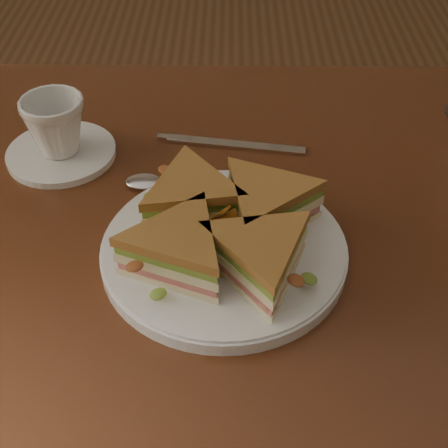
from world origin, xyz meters
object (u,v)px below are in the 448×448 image
spoon (161,182)px  knife (226,144)px  coffee_cup (56,126)px  table (233,275)px  saucer (61,153)px  plate (224,251)px  sandwich_wedges (224,227)px

spoon → knife: 0.12m
spoon → coffee_cup: 0.16m
table → saucer: bearing=151.1°
spoon → knife: spoon is taller
table → coffee_cup: 0.31m
plate → knife: plate is taller
spoon → knife: size_ratio=0.86×
table → spoon: size_ratio=6.52×
sandwich_wedges → saucer: bearing=139.5°
plate → saucer: plate is taller
knife → coffee_cup: coffee_cup is taller
spoon → coffee_cup: size_ratio=2.14×
table → coffee_cup: (-0.24, 0.13, 0.15)m
table → saucer: saucer is taller
saucer → table: bearing=-28.9°
table → sandwich_wedges: (-0.01, -0.06, 0.14)m
spoon → saucer: size_ratio=1.21×
plate → saucer: bearing=139.5°
plate → coffee_cup: bearing=139.5°
table → knife: size_ratio=5.60×
coffee_cup → table: bearing=-13.9°
saucer → coffee_cup: (0.00, 0.00, 0.05)m
knife → plate: bearing=-80.8°
knife → saucer: 0.23m
table → saucer: 0.29m
coffee_cup → plate: bearing=-25.6°
table → sandwich_wedges: size_ratio=4.10×
plate → coffee_cup: (-0.23, 0.20, 0.04)m
spoon → saucer: same height
plate → sandwich_wedges: bearing=-90.0°
plate → sandwich_wedges: (0.00, -0.00, 0.04)m
knife → sandwich_wedges: bearing=-80.8°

